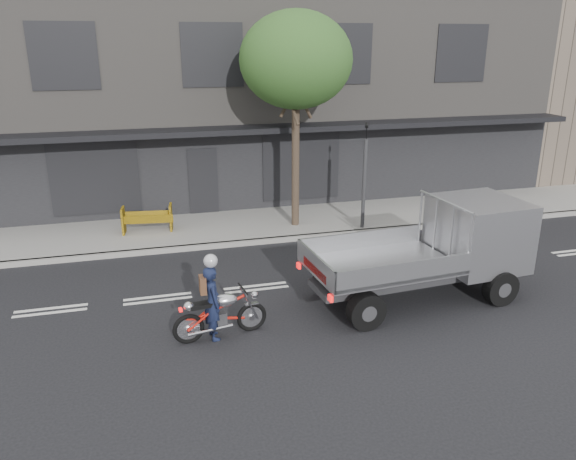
# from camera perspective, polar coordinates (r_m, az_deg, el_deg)

# --- Properties ---
(ground) EXTENTS (80.00, 80.00, 0.00)m
(ground) POSITION_cam_1_polar(r_m,az_deg,el_deg) (14.10, -3.26, -5.89)
(ground) COLOR black
(ground) RESTS_ON ground
(sidewalk) EXTENTS (32.00, 3.20, 0.15)m
(sidewalk) POSITION_cam_1_polar(r_m,az_deg,el_deg) (18.39, -6.30, 0.28)
(sidewalk) COLOR gray
(sidewalk) RESTS_ON ground
(kerb) EXTENTS (32.00, 0.20, 0.15)m
(kerb) POSITION_cam_1_polar(r_m,az_deg,el_deg) (16.89, -5.45, -1.39)
(kerb) COLOR gray
(kerb) RESTS_ON ground
(building_main) EXTENTS (26.00, 10.00, 8.00)m
(building_main) POSITION_cam_1_polar(r_m,az_deg,el_deg) (24.06, -9.20, 14.10)
(building_main) COLOR slate
(building_main) RESTS_ON ground
(street_tree) EXTENTS (3.40, 3.40, 6.74)m
(street_tree) POSITION_cam_1_polar(r_m,az_deg,el_deg) (17.42, 0.81, 16.82)
(street_tree) COLOR #382B21
(street_tree) RESTS_ON ground
(traffic_light_pole) EXTENTS (0.12, 0.12, 3.50)m
(traffic_light_pole) POSITION_cam_1_polar(r_m,az_deg,el_deg) (17.79, 7.74, 4.88)
(traffic_light_pole) COLOR #2D2D30
(traffic_light_pole) RESTS_ON ground
(motorcycle) EXTENTS (2.01, 0.58, 1.04)m
(motorcycle) POSITION_cam_1_polar(r_m,az_deg,el_deg) (11.77, -6.88, -8.40)
(motorcycle) COLOR black
(motorcycle) RESTS_ON ground
(rider) EXTENTS (0.45, 0.62, 1.59)m
(rider) POSITION_cam_1_polar(r_m,az_deg,el_deg) (11.63, -7.67, -7.33)
(rider) COLOR #141B37
(rider) RESTS_ON ground
(flatbed_ute) EXTENTS (5.31, 2.51, 2.39)m
(flatbed_ute) POSITION_cam_1_polar(r_m,az_deg,el_deg) (13.99, 17.15, -0.91)
(flatbed_ute) COLOR black
(flatbed_ute) RESTS_ON ground
(construction_barrier) EXTENTS (1.62, 0.82, 0.87)m
(construction_barrier) POSITION_cam_1_polar(r_m,az_deg,el_deg) (17.85, -14.08, 0.96)
(construction_barrier) COLOR #EFB10C
(construction_barrier) RESTS_ON sidewalk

